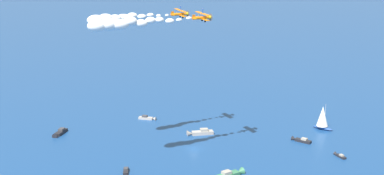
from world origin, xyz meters
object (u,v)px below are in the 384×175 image
(motorboat_ahead, at_px, (148,118))
(motorboat_outer_ring_a, at_px, (301,140))
(wingwalker_lead, at_px, (181,8))
(biplane_wingman, at_px, (202,17))
(motorboat_inshore, at_px, (339,156))
(sailboat_trailing, at_px, (323,118))
(motorboat_mid_cluster, at_px, (60,133))
(wingwalker_wingman, at_px, (203,10))
(motorboat_far_port, at_px, (231,174))
(biplane_lead, at_px, (180,14))
(motorboat_far_stbd, at_px, (199,133))
(motorboat_near_centre, at_px, (126,172))

(motorboat_ahead, distance_m, motorboat_outer_ring_a, 64.26)
(wingwalker_lead, bearing_deg, biplane_wingman, 2.48)
(motorboat_inshore, height_order, sailboat_trailing, sailboat_trailing)
(motorboat_ahead, height_order, motorboat_mid_cluster, motorboat_mid_cluster)
(biplane_wingman, bearing_deg, motorboat_ahead, -172.53)
(motorboat_mid_cluster, relative_size, wingwalker_wingman, 4.83)
(biplane_wingman, distance_m, wingwalker_wingman, 2.19)
(motorboat_far_port, relative_size, biplane_lead, 1.36)
(motorboat_far_port, height_order, sailboat_trailing, sailboat_trailing)
(motorboat_ahead, height_order, wingwalker_lead, wingwalker_lead)
(motorboat_mid_cluster, bearing_deg, biplane_lead, 63.42)
(motorboat_ahead, height_order, biplane_wingman, biplane_wingman)
(motorboat_mid_cluster, height_order, biplane_lead, biplane_lead)
(motorboat_far_port, bearing_deg, biplane_wingman, -164.13)
(motorboat_far_stbd, xyz_separation_m, motorboat_ahead, (-24.66, -13.93, -0.21))
(motorboat_near_centre, distance_m, motorboat_inshore, 72.44)
(motorboat_far_stbd, bearing_deg, wingwalker_wingman, -17.18)
(biplane_wingman, relative_size, wingwalker_wingman, 4.19)
(motorboat_far_stbd, height_order, biplane_lead, biplane_lead)
(motorboat_mid_cluster, relative_size, motorboat_outer_ring_a, 1.19)
(motorboat_far_stbd, bearing_deg, biplane_wingman, -17.43)
(sailboat_trailing, xyz_separation_m, motorboat_mid_cluster, (-26.74, -99.05, -4.11))
(motorboat_near_centre, relative_size, motorboat_outer_ring_a, 0.85)
(motorboat_outer_ring_a, bearing_deg, motorboat_mid_cluster, -113.51)
(biplane_lead, xyz_separation_m, wingwalker_lead, (0.19, 0.05, 2.14))
(biplane_lead, bearing_deg, motorboat_mid_cluster, -116.58)
(sailboat_trailing, height_order, biplane_lead, biplane_lead)
(motorboat_near_centre, xyz_separation_m, motorboat_inshore, (9.89, 71.76, -0.07))
(motorboat_near_centre, xyz_separation_m, sailboat_trailing, (-16.96, 82.20, 4.33))
(motorboat_far_stbd, bearing_deg, motorboat_ahead, -150.53)
(motorboat_outer_ring_a, relative_size, wingwalker_wingman, 4.08)
(biplane_lead, bearing_deg, motorboat_far_stbd, 115.14)
(motorboat_near_centre, relative_size, biplane_wingman, 0.83)
(motorboat_inshore, relative_size, biplane_wingman, 0.71)
(motorboat_far_port, height_order, motorboat_outer_ring_a, motorboat_far_port)
(motorboat_near_centre, bearing_deg, motorboat_mid_cluster, -158.92)
(motorboat_near_centre, relative_size, motorboat_inshore, 1.18)
(motorboat_inshore, bearing_deg, motorboat_mid_cluster, -121.17)
(motorboat_inshore, xyz_separation_m, motorboat_ahead, (-61.09, -51.86, 0.18))
(motorboat_near_centre, bearing_deg, motorboat_inshore, 82.15)
(motorboat_near_centre, height_order, wingwalker_lead, wingwalker_lead)
(motorboat_far_port, xyz_separation_m, motorboat_mid_cluster, (-56.42, -47.46, -0.09))
(sailboat_trailing, distance_m, biplane_lead, 70.93)
(biplane_lead, bearing_deg, motorboat_outer_ring_a, 69.78)
(motorboat_inshore, relative_size, motorboat_mid_cluster, 0.61)
(motorboat_near_centre, bearing_deg, wingwalker_lead, 131.36)
(motorboat_far_port, height_order, biplane_wingman, biplane_wingman)
(motorboat_far_stbd, relative_size, biplane_wingman, 1.40)
(motorboat_far_stbd, height_order, wingwalker_wingman, wingwalker_wingman)
(wingwalker_lead, xyz_separation_m, biplane_wingman, (19.88, 0.86, -1.29))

